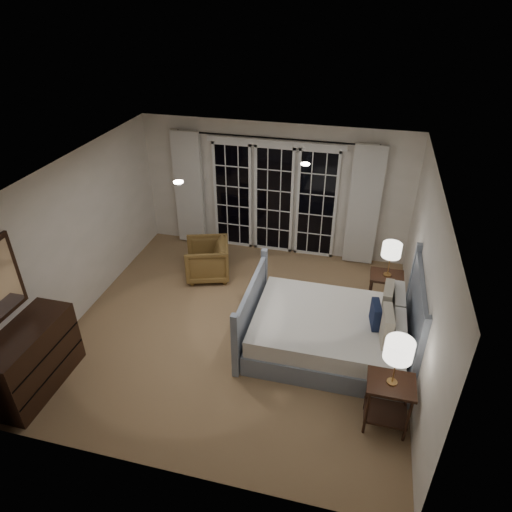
% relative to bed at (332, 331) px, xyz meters
% --- Properties ---
extents(floor, '(5.00, 5.00, 0.00)m').
position_rel_bed_xyz_m(floor, '(-1.41, 0.13, -0.34)').
color(floor, olive).
rests_on(floor, ground).
extents(ceiling, '(5.00, 5.00, 0.00)m').
position_rel_bed_xyz_m(ceiling, '(-1.41, 0.13, 2.16)').
color(ceiling, white).
rests_on(ceiling, wall_back).
extents(wall_left, '(0.02, 5.00, 2.50)m').
position_rel_bed_xyz_m(wall_left, '(-3.91, 0.13, 0.91)').
color(wall_left, white).
rests_on(wall_left, floor).
extents(wall_right, '(0.02, 5.00, 2.50)m').
position_rel_bed_xyz_m(wall_right, '(1.09, 0.13, 0.91)').
color(wall_right, white).
rests_on(wall_right, floor).
extents(wall_back, '(5.00, 0.02, 2.50)m').
position_rel_bed_xyz_m(wall_back, '(-1.41, 2.63, 0.91)').
color(wall_back, white).
rests_on(wall_back, floor).
extents(wall_front, '(5.00, 0.02, 2.50)m').
position_rel_bed_xyz_m(wall_front, '(-1.41, -2.37, 0.91)').
color(wall_front, white).
rests_on(wall_front, floor).
extents(french_doors, '(2.50, 0.04, 2.20)m').
position_rel_bed_xyz_m(french_doors, '(-1.41, 2.59, 0.75)').
color(french_doors, black).
rests_on(french_doors, wall_back).
extents(curtain_rod, '(3.50, 0.03, 0.03)m').
position_rel_bed_xyz_m(curtain_rod, '(-1.41, 2.53, 1.91)').
color(curtain_rod, black).
rests_on(curtain_rod, wall_back).
extents(curtain_left, '(0.55, 0.10, 2.25)m').
position_rel_bed_xyz_m(curtain_left, '(-3.06, 2.51, 0.81)').
color(curtain_left, silver).
rests_on(curtain_left, curtain_rod).
extents(curtain_right, '(0.55, 0.10, 2.25)m').
position_rel_bed_xyz_m(curtain_right, '(0.24, 2.51, 0.81)').
color(curtain_right, silver).
rests_on(curtain_right, curtain_rod).
extents(downlight_a, '(0.12, 0.12, 0.01)m').
position_rel_bed_xyz_m(downlight_a, '(-0.61, 0.73, 2.15)').
color(downlight_a, white).
rests_on(downlight_a, ceiling).
extents(downlight_b, '(0.12, 0.12, 0.01)m').
position_rel_bed_xyz_m(downlight_b, '(-2.01, -0.27, 2.15)').
color(downlight_b, white).
rests_on(downlight_b, ceiling).
extents(bed, '(2.29, 1.65, 1.34)m').
position_rel_bed_xyz_m(bed, '(0.00, 0.00, 0.00)').
color(bed, slate).
rests_on(bed, floor).
extents(nightstand_left, '(0.54, 0.44, 0.71)m').
position_rel_bed_xyz_m(nightstand_left, '(0.77, -1.17, 0.13)').
color(nightstand_left, '#321910').
rests_on(nightstand_left, floor).
extents(nightstand_right, '(0.51, 0.41, 0.66)m').
position_rel_bed_xyz_m(nightstand_right, '(0.71, 1.13, 0.10)').
color(nightstand_right, '#321910').
rests_on(nightstand_right, floor).
extents(lamp_left, '(0.32, 0.32, 0.61)m').
position_rel_bed_xyz_m(lamp_left, '(0.77, -1.17, 0.86)').
color(lamp_left, tan).
rests_on(lamp_left, nightstand_left).
extents(lamp_right, '(0.29, 0.29, 0.56)m').
position_rel_bed_xyz_m(lamp_right, '(0.71, 1.13, 0.78)').
color(lamp_right, tan).
rests_on(lamp_right, nightstand_right).
extents(armchair, '(0.95, 0.93, 0.69)m').
position_rel_bed_xyz_m(armchair, '(-2.34, 1.37, 0.01)').
color(armchair, brown).
rests_on(armchair, floor).
extents(dresser, '(0.56, 1.31, 0.93)m').
position_rel_bed_xyz_m(dresser, '(-3.64, -1.63, 0.13)').
color(dresser, '#321910').
rests_on(dresser, floor).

